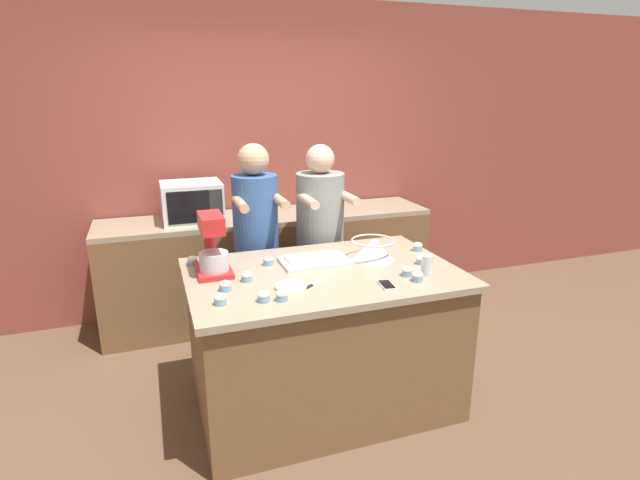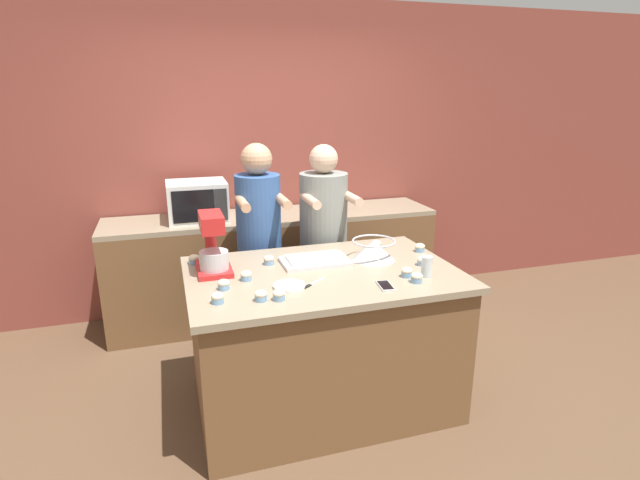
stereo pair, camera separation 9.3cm
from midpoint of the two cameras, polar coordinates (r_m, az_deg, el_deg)
name	(u,v)px [view 1 (the left image)]	position (r m, az deg, el deg)	size (l,w,h in m)	color
ground_plane	(323,400)	(3.42, -0.51, -17.84)	(16.00, 16.00, 0.00)	brown
back_wall	(258,159)	(4.54, -7.73, 9.12)	(10.00, 0.06, 2.70)	brown
island_counter	(323,338)	(3.19, -0.53, -11.14)	(1.61, 1.06, 0.90)	brown
back_counter	(270,266)	(4.42, -6.35, -2.93)	(2.80, 0.60, 0.92)	brown
person_left	(257,247)	(3.68, -7.96, -0.81)	(0.34, 0.50, 1.59)	#232328
person_right	(320,244)	(3.81, -0.67, -0.46)	(0.37, 0.52, 1.57)	brown
stand_mixer	(212,248)	(3.00, -13.07, -0.85)	(0.20, 0.30, 0.36)	red
mixing_bowl	(373,249)	(3.20, 5.21, -1.00)	(0.28, 0.28, 0.13)	#BCBCC1
baking_tray	(314,260)	(3.13, -1.54, -2.34)	(0.42, 0.26, 0.04)	silver
microwave_oven	(192,202)	(4.16, -15.04, 4.25)	(0.47, 0.40, 0.32)	silver
cell_phone	(387,285)	(2.80, 6.69, -5.14)	(0.09, 0.15, 0.01)	silver
drinking_glass	(427,265)	(2.98, 11.21, -2.86)	(0.06, 0.06, 0.12)	silver
small_plate	(291,287)	(2.76, -4.30, -5.33)	(0.18, 0.18, 0.02)	white
knife	(314,284)	(2.80, -1.69, -5.07)	(0.19, 0.15, 0.01)	#BCBCC1
cupcake_0	(417,276)	(2.88, 10.16, -4.12)	(0.07, 0.07, 0.06)	#759EC6
cupcake_1	(264,296)	(2.60, -7.49, -6.40)	(0.07, 0.07, 0.06)	#759EC6
cupcake_2	(421,260)	(3.17, 10.70, -2.23)	(0.07, 0.07, 0.06)	#759EC6
cupcake_3	(247,276)	(2.87, -9.28, -4.14)	(0.07, 0.07, 0.06)	#759EC6
cupcake_4	(268,260)	(3.12, -6.78, -2.35)	(0.07, 0.07, 0.06)	#759EC6
cupcake_5	(407,271)	(2.95, 9.04, -3.54)	(0.07, 0.07, 0.06)	#759EC6
cupcake_6	(225,286)	(2.77, -11.75, -5.13)	(0.07, 0.07, 0.06)	#759EC6
cupcake_7	(192,260)	(3.21, -15.18, -2.28)	(0.07, 0.07, 0.06)	#759EC6
cupcake_8	(282,295)	(2.60, -5.41, -6.32)	(0.07, 0.07, 0.06)	#759EC6
cupcake_9	(418,247)	(3.42, 10.33, -0.75)	(0.07, 0.07, 0.06)	#759EC6
cupcake_10	(220,299)	(2.60, -12.34, -6.63)	(0.07, 0.07, 0.06)	#759EC6
cupcake_11	(374,244)	(3.44, 5.46, -0.45)	(0.07, 0.07, 0.06)	#759EC6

